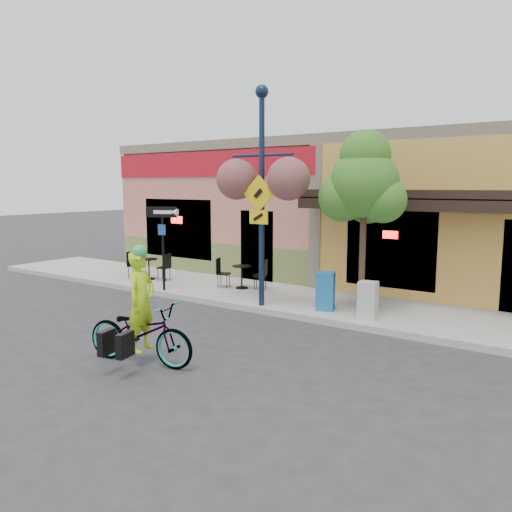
{
  "coord_description": "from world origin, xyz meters",
  "views": [
    {
      "loc": [
        5.56,
        -9.2,
        3.06
      ],
      "look_at": [
        -1.05,
        0.5,
        1.4
      ],
      "focal_mm": 35.0,
      "sensor_mm": 36.0,
      "label": 1
    }
  ],
  "objects_px": {
    "cyclist_rider": "(142,315)",
    "one_way_sign": "(163,249)",
    "newspaper_box_grey": "(368,300)",
    "newspaper_box_blue": "(325,291)",
    "street_tree": "(363,222)",
    "bicycle": "(140,333)",
    "building": "(398,210)",
    "lamp_post": "(262,198)"
  },
  "relations": [
    {
      "from": "cyclist_rider",
      "to": "one_way_sign",
      "type": "xyz_separation_m",
      "value": [
        -3.58,
        4.14,
        0.46
      ]
    },
    {
      "from": "bicycle",
      "to": "lamp_post",
      "type": "relative_size",
      "value": 0.4
    },
    {
      "from": "bicycle",
      "to": "cyclist_rider",
      "type": "bearing_deg",
      "value": -101.37
    },
    {
      "from": "lamp_post",
      "to": "newspaper_box_grey",
      "type": "bearing_deg",
      "value": 3.94
    },
    {
      "from": "newspaper_box_grey",
      "to": "bicycle",
      "type": "bearing_deg",
      "value": -123.62
    },
    {
      "from": "building",
      "to": "bicycle",
      "type": "height_order",
      "value": "building"
    },
    {
      "from": "one_way_sign",
      "to": "cyclist_rider",
      "type": "bearing_deg",
      "value": -71.72
    },
    {
      "from": "newspaper_box_blue",
      "to": "newspaper_box_grey",
      "type": "distance_m",
      "value": 1.14
    },
    {
      "from": "building",
      "to": "newspaper_box_grey",
      "type": "bearing_deg",
      "value": -76.38
    },
    {
      "from": "building",
      "to": "one_way_sign",
      "type": "height_order",
      "value": "building"
    },
    {
      "from": "building",
      "to": "lamp_post",
      "type": "relative_size",
      "value": 3.48
    },
    {
      "from": "cyclist_rider",
      "to": "newspaper_box_grey",
      "type": "relative_size",
      "value": 2.06
    },
    {
      "from": "lamp_post",
      "to": "newspaper_box_blue",
      "type": "distance_m",
      "value": 2.67
    },
    {
      "from": "cyclist_rider",
      "to": "newspaper_box_grey",
      "type": "height_order",
      "value": "cyclist_rider"
    },
    {
      "from": "building",
      "to": "lamp_post",
      "type": "xyz_separation_m",
      "value": [
        -1.05,
        -6.75,
        0.52
      ]
    },
    {
      "from": "newspaper_box_grey",
      "to": "street_tree",
      "type": "height_order",
      "value": "street_tree"
    },
    {
      "from": "bicycle",
      "to": "building",
      "type": "bearing_deg",
      "value": -15.39
    },
    {
      "from": "building",
      "to": "one_way_sign",
      "type": "bearing_deg",
      "value": -122.3
    },
    {
      "from": "lamp_post",
      "to": "cyclist_rider",
      "type": "bearing_deg",
      "value": -87.21
    },
    {
      "from": "cyclist_rider",
      "to": "one_way_sign",
      "type": "height_order",
      "value": "one_way_sign"
    },
    {
      "from": "cyclist_rider",
      "to": "street_tree",
      "type": "bearing_deg",
      "value": -33.7
    },
    {
      "from": "newspaper_box_blue",
      "to": "street_tree",
      "type": "height_order",
      "value": "street_tree"
    },
    {
      "from": "lamp_post",
      "to": "one_way_sign",
      "type": "distance_m",
      "value": 3.56
    },
    {
      "from": "building",
      "to": "newspaper_box_grey",
      "type": "xyz_separation_m",
      "value": [
        1.57,
        -6.49,
        -1.68
      ]
    },
    {
      "from": "one_way_sign",
      "to": "street_tree",
      "type": "bearing_deg",
      "value": -15.54
    },
    {
      "from": "one_way_sign",
      "to": "newspaper_box_blue",
      "type": "distance_m",
      "value": 4.83
    },
    {
      "from": "bicycle",
      "to": "newspaper_box_grey",
      "type": "xyz_separation_m",
      "value": [
        2.34,
        4.46,
        0.02
      ]
    },
    {
      "from": "bicycle",
      "to": "street_tree",
      "type": "relative_size",
      "value": 0.5
    },
    {
      "from": "newspaper_box_blue",
      "to": "bicycle",
      "type": "bearing_deg",
      "value": -121.5
    },
    {
      "from": "cyclist_rider",
      "to": "newspaper_box_blue",
      "type": "xyz_separation_m",
      "value": [
        1.17,
        4.66,
        -0.26
      ]
    },
    {
      "from": "bicycle",
      "to": "street_tree",
      "type": "bearing_deg",
      "value": -34.21
    },
    {
      "from": "one_way_sign",
      "to": "street_tree",
      "type": "height_order",
      "value": "street_tree"
    },
    {
      "from": "lamp_post",
      "to": "street_tree",
      "type": "distance_m",
      "value": 2.46
    },
    {
      "from": "lamp_post",
      "to": "street_tree",
      "type": "xyz_separation_m",
      "value": [
        2.32,
        0.63,
        -0.53
      ]
    },
    {
      "from": "bicycle",
      "to": "one_way_sign",
      "type": "distance_m",
      "value": 5.5
    },
    {
      "from": "lamp_post",
      "to": "street_tree",
      "type": "height_order",
      "value": "lamp_post"
    },
    {
      "from": "newspaper_box_grey",
      "to": "one_way_sign",
      "type": "bearing_deg",
      "value": 177.2
    },
    {
      "from": "lamp_post",
      "to": "newspaper_box_grey",
      "type": "xyz_separation_m",
      "value": [
        2.63,
        0.26,
        -2.2
      ]
    },
    {
      "from": "building",
      "to": "street_tree",
      "type": "distance_m",
      "value": 6.25
    },
    {
      "from": "building",
      "to": "street_tree",
      "type": "relative_size",
      "value": 4.35
    },
    {
      "from": "building",
      "to": "bicycle",
      "type": "relative_size",
      "value": 8.78
    },
    {
      "from": "building",
      "to": "bicycle",
      "type": "xyz_separation_m",
      "value": [
        -0.77,
        -10.95,
        -1.71
      ]
    }
  ]
}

